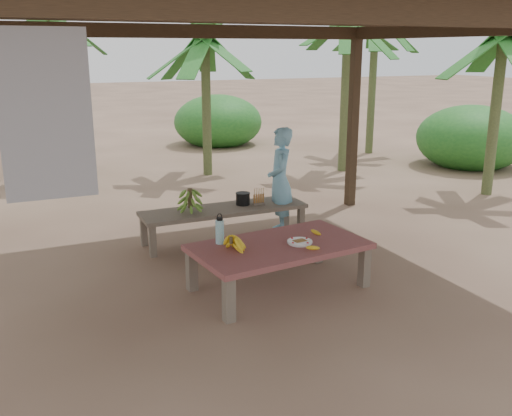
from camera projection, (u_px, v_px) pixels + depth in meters
name	position (u px, v px, depth m)	size (l,w,h in m)	color
ground	(249.00, 282.00, 6.27)	(80.00, 80.00, 0.00)	brown
pavilion	(248.00, 16.00, 5.50)	(6.60, 5.60, 2.95)	black
work_table	(279.00, 250.00, 5.99)	(1.90, 1.19, 0.50)	brown
bench	(224.00, 212.00, 7.53)	(2.20, 0.60, 0.45)	brown
ripe_banana_bunch	(231.00, 243.00, 5.74)	(0.27, 0.23, 0.16)	yellow
plate	(300.00, 242.00, 5.97)	(0.26, 0.26, 0.04)	white
loose_banana_front	(313.00, 248.00, 5.79)	(0.04, 0.15, 0.04)	yellow
loose_banana_side	(316.00, 232.00, 6.28)	(0.04, 0.15, 0.04)	yellow
water_flask	(220.00, 231.00, 5.95)	(0.09, 0.09, 0.33)	#3CAABE
green_banana_stalk	(190.00, 200.00, 7.29)	(0.28, 0.28, 0.33)	#598C2D
cooking_pot	(243.00, 199.00, 7.65)	(0.19, 0.19, 0.16)	black
skewer_rack	(259.00, 196.00, 7.62)	(0.18, 0.08, 0.24)	#A57F47
woman	(280.00, 181.00, 7.78)	(0.53, 0.35, 1.46)	#68A5C4
banana_plant_ne	(348.00, 30.00, 11.25)	(1.80, 1.80, 3.33)	#596638
banana_plant_n	(205.00, 51.00, 10.98)	(1.80, 1.80, 2.92)	#596638
banana_plant_nw	(46.00, 25.00, 10.50)	(1.80, 1.80, 3.39)	#596638
banana_plant_e	(502.00, 49.00, 9.41)	(1.80, 1.80, 2.95)	#596638
banana_plant_far	(375.00, 29.00, 13.27)	(1.80, 1.80, 3.43)	#596638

